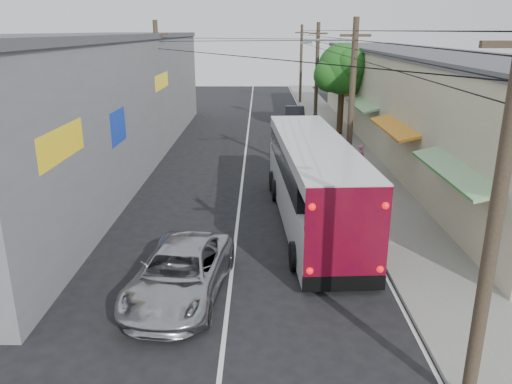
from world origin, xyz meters
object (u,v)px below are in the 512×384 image
at_px(jeepney, 180,273).
at_px(parked_suv, 310,149).
at_px(pedestrian_near, 360,158).
at_px(coach_bus, 313,181).
at_px(parked_car_mid, 314,134).
at_px(parked_car_far, 295,115).
at_px(pedestrian_far, 347,155).

distance_m(jeepney, parked_suv, 16.15).
distance_m(jeepney, pedestrian_near, 15.14).
relative_size(coach_bus, parked_car_mid, 2.90).
xyz_separation_m(parked_car_mid, parked_car_far, (-0.80, 7.54, 0.02)).
xyz_separation_m(parked_car_far, pedestrian_far, (1.99, -14.07, 0.10)).
bearing_deg(pedestrian_near, coach_bus, 56.35).
height_order(parked_car_far, pedestrian_near, pedestrian_near).
bearing_deg(parked_suv, jeepney, -101.71).
distance_m(coach_bus, parked_suv, 9.44).
height_order(parked_suv, pedestrian_near, parked_suv).
distance_m(jeepney, parked_car_far, 28.62).
bearing_deg(pedestrian_near, parked_car_far, -89.68).
bearing_deg(parked_car_far, coach_bus, -91.01).
height_order(coach_bus, pedestrian_far, coach_bus).
relative_size(jeepney, parked_car_far, 1.20).
height_order(jeepney, pedestrian_far, pedestrian_far).
relative_size(coach_bus, parked_suv, 1.93).
bearing_deg(parked_car_mid, pedestrian_near, -71.77).
height_order(jeepney, parked_suv, parked_suv).
bearing_deg(jeepney, coach_bus, 60.40).
xyz_separation_m(parked_suv, pedestrian_far, (1.99, -1.22, -0.07)).
bearing_deg(pedestrian_far, pedestrian_near, 131.36).
distance_m(pedestrian_near, pedestrian_far, 1.13).
relative_size(parked_suv, parked_car_mid, 1.51).
bearing_deg(jeepney, pedestrian_far, 69.88).
bearing_deg(pedestrian_near, parked_car_mid, -86.51).
xyz_separation_m(coach_bus, pedestrian_near, (3.27, 7.12, -0.88)).
xyz_separation_m(coach_bus, parked_car_mid, (1.61, 14.67, -1.06)).
xyz_separation_m(parked_suv, parked_car_mid, (0.80, 5.31, -0.20)).
xyz_separation_m(jeepney, pedestrian_far, (7.19, 14.07, 0.09)).
xyz_separation_m(parked_car_mid, pedestrian_near, (1.67, -7.55, 0.18)).
distance_m(coach_bus, pedestrian_far, 8.66).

